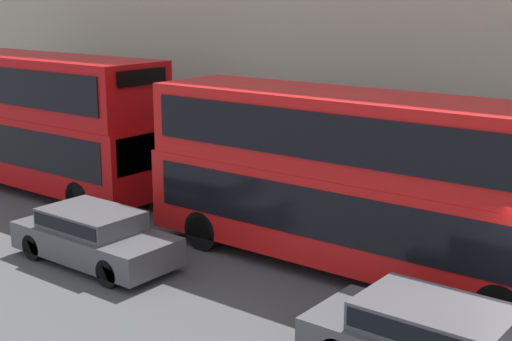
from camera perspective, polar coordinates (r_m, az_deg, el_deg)
bus_leading at (r=16.13m, az=8.29°, el=-0.40°), size 2.59×10.66×4.07m
bus_second_in_queue at (r=24.32m, az=-17.35°, el=4.22°), size 2.59×10.40×4.37m
car_dark_sedan at (r=12.34m, az=14.34°, el=-12.97°), size 1.88×4.47×1.29m
car_hatchback at (r=17.29m, az=-12.83°, el=-5.04°), size 1.75×4.24×1.30m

